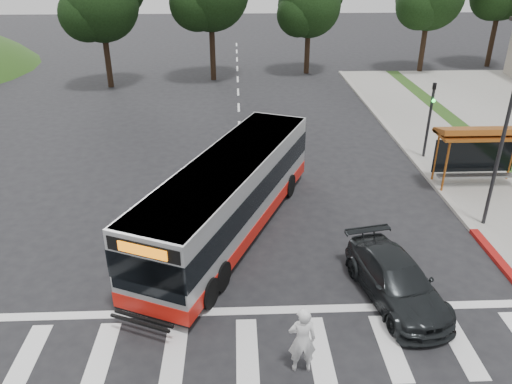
{
  "coord_description": "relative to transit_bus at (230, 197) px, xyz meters",
  "views": [
    {
      "loc": [
        -0.18,
        -15.37,
        10.1
      ],
      "look_at": [
        0.52,
        1.67,
        1.6
      ],
      "focal_mm": 35.0,
      "sensor_mm": 36.0,
      "label": 1
    }
  ],
  "objects": [
    {
      "name": "ground",
      "position": [
        0.47,
        -1.52,
        -1.5
      ],
      "size": [
        140.0,
        140.0,
        0.0
      ],
      "primitive_type": "plane",
      "color": "black",
      "rests_on": "ground"
    },
    {
      "name": "sidewalk_east",
      "position": [
        11.47,
        6.48,
        -1.44
      ],
      "size": [
        4.0,
        40.0,
        0.12
      ],
      "primitive_type": "cube",
      "color": "gray",
      "rests_on": "ground"
    },
    {
      "name": "curb_east",
      "position": [
        9.47,
        6.48,
        -1.43
      ],
      "size": [
        0.3,
        40.0,
        0.15
      ],
      "primitive_type": "cube",
      "color": "#9E9991",
      "rests_on": "ground"
    },
    {
      "name": "curb_east_red",
      "position": [
        9.47,
        -3.52,
        -1.43
      ],
      "size": [
        0.32,
        6.0,
        0.15
      ],
      "primitive_type": "cube",
      "color": "maroon",
      "rests_on": "ground"
    },
    {
      "name": "crosswalk_ladder",
      "position": [
        0.47,
        -6.52,
        -1.5
      ],
      "size": [
        18.0,
        2.6,
        0.01
      ],
      "primitive_type": "cube",
      "color": "silver",
      "rests_on": "ground"
    },
    {
      "name": "bus_shelter",
      "position": [
        11.27,
        3.59,
        0.85
      ],
      "size": [
        4.2,
        1.6,
        2.86
      ],
      "color": "#A3541B",
      "rests_on": "sidewalk_east"
    },
    {
      "name": "traffic_signal_ne_tall",
      "position": [
        10.07,
        -0.02,
        2.37
      ],
      "size": [
        0.18,
        0.37,
        6.5
      ],
      "color": "black",
      "rests_on": "ground"
    },
    {
      "name": "traffic_signal_ne_short",
      "position": [
        10.07,
        6.97,
        0.97
      ],
      "size": [
        0.18,
        0.37,
        4.0
      ],
      "color": "black",
      "rests_on": "ground"
    },
    {
      "name": "tree_north_b",
      "position": [
        6.54,
        26.54,
        4.16
      ],
      "size": [
        5.72,
        5.33,
        8.43
      ],
      "color": "black",
      "rests_on": "ground"
    },
    {
      "name": "tree_north_c",
      "position": [
        -9.45,
        22.55,
        4.79
      ],
      "size": [
        6.16,
        5.74,
        9.3
      ],
      "color": "black",
      "rests_on": "ground"
    },
    {
      "name": "transit_bus",
      "position": [
        0.0,
        0.0,
        0.0
      ],
      "size": [
        6.95,
        11.69,
        3.01
      ],
      "primitive_type": null,
      "rotation": [
        0.0,
        0.0,
        -0.41
      ],
      "color": "#A6A8AA",
      "rests_on": "ground"
    },
    {
      "name": "pedestrian",
      "position": [
        1.88,
        -7.19,
        -0.51
      ],
      "size": [
        0.73,
        0.48,
        1.99
      ],
      "primitive_type": "imported",
      "rotation": [
        0.0,
        0.0,
        3.15
      ],
      "color": "silver",
      "rests_on": "ground"
    },
    {
      "name": "dark_sedan",
      "position": [
        5.19,
        -4.39,
        -0.82
      ],
      "size": [
        2.8,
        4.99,
        1.37
      ],
      "primitive_type": "imported",
      "rotation": [
        0.0,
        0.0,
        0.2
      ],
      "color": "black",
      "rests_on": "ground"
    }
  ]
}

